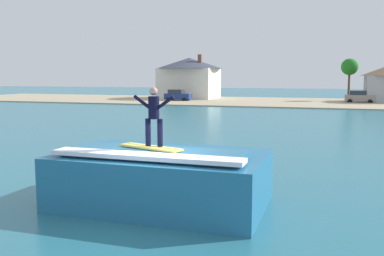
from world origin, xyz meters
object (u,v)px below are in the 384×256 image
(car_near_shore, at_px, (178,95))
(car_far_shore, at_px, (359,97))
(wave_crest, at_px, (162,178))
(tree_tall_bare, at_px, (350,67))
(surfboard, at_px, (151,147))
(surfer, at_px, (154,113))
(house_with_chimney, at_px, (189,76))

(car_near_shore, height_order, car_far_shore, same)
(wave_crest, relative_size, tree_tall_bare, 0.92)
(wave_crest, height_order, surfboard, surfboard)
(surfboard, bearing_deg, car_far_shore, 80.54)
(surfboard, distance_m, surfer, 1.01)
(car_far_shore, distance_m, house_with_chimney, 27.64)
(surfer, height_order, car_far_shore, surfer)
(house_with_chimney, bearing_deg, surfboard, -72.58)
(wave_crest, xyz_separation_m, tree_tall_bare, (7.57, 58.35, 4.45))
(wave_crest, xyz_separation_m, house_with_chimney, (-18.37, 57.59, 3.11))
(surfer, distance_m, tree_tall_bare, 59.18)
(car_near_shore, height_order, house_with_chimney, house_with_chimney)
(surfer, relative_size, house_with_chimney, 0.15)
(surfer, relative_size, car_near_shore, 0.42)
(car_near_shore, distance_m, tree_tall_bare, 27.05)
(car_near_shore, bearing_deg, wave_crest, -70.44)
(wave_crest, distance_m, surfboard, 1.05)
(surfboard, relative_size, tree_tall_bare, 0.32)
(surfboard, xyz_separation_m, tree_tall_bare, (7.77, 58.69, 3.48))
(car_far_shore, relative_size, house_with_chimney, 0.37)
(wave_crest, bearing_deg, surfboard, -120.41)
(wave_crest, xyz_separation_m, car_far_shore, (8.91, 54.29, 0.11))
(surfboard, distance_m, house_with_chimney, 60.75)
(wave_crest, bearing_deg, car_near_shore, 109.56)
(house_with_chimney, relative_size, tree_tall_bare, 1.71)
(surfboard, relative_size, surfer, 1.22)
(car_far_shore, bearing_deg, house_with_chimney, 173.10)
(surfboard, distance_m, tree_tall_bare, 59.30)
(car_far_shore, bearing_deg, surfboard, -99.46)
(car_near_shore, bearing_deg, car_far_shore, 7.91)
(car_near_shore, relative_size, house_with_chimney, 0.36)
(car_far_shore, height_order, house_with_chimney, house_with_chimney)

